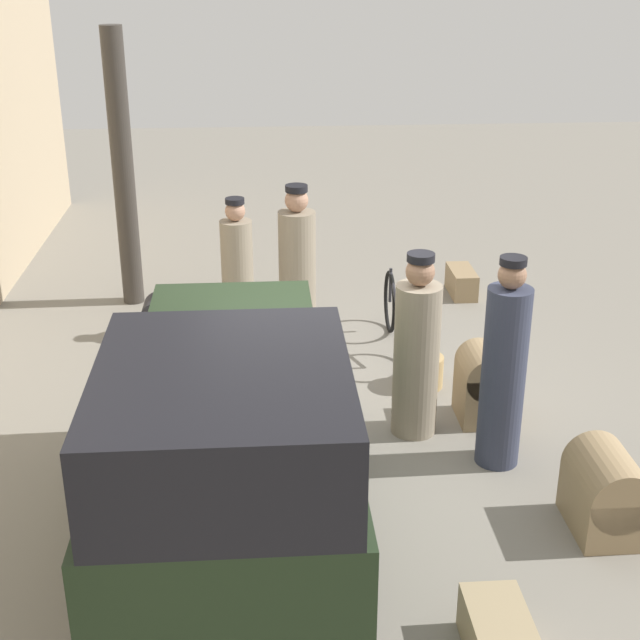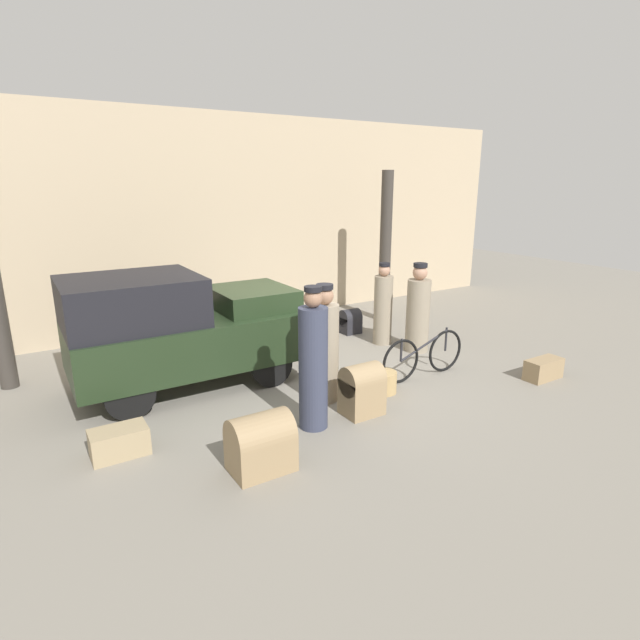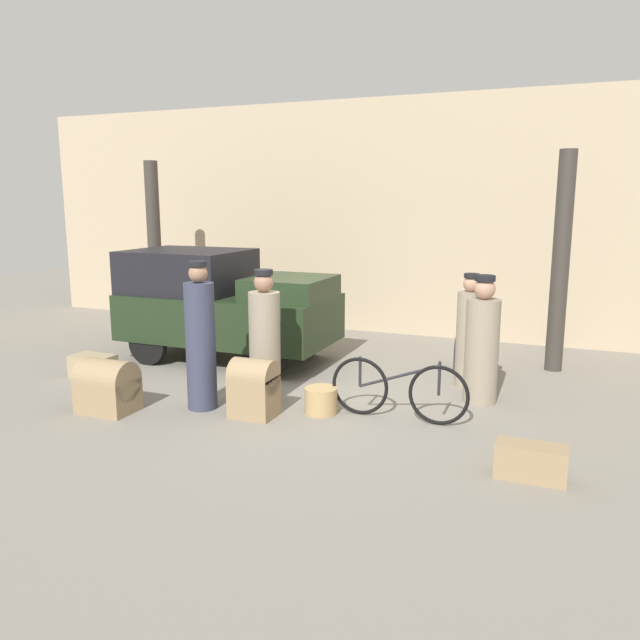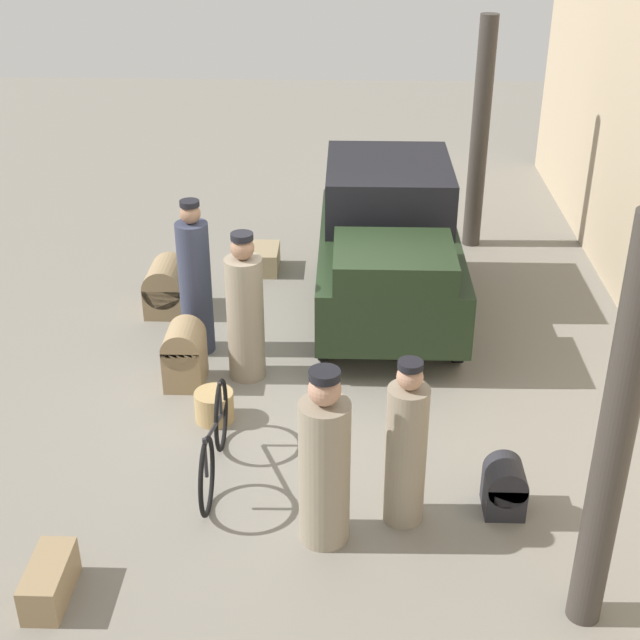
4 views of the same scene
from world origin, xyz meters
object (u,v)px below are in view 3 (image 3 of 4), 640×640
at_px(trunk_large_brown, 531,462).
at_px(trunk_barrel_dark, 107,386).
at_px(truck, 222,302).
at_px(porter_with_bicycle, 482,346).
at_px(suitcase_tan_flat, 93,366).
at_px(porter_lifting_near_truck, 201,342).
at_px(porter_standing_middle, 469,335).
at_px(suitcase_black_upright, 254,387).
at_px(wicker_basket, 321,400).
at_px(bicycle, 398,390).
at_px(trunk_wicker_pale, 468,353).
at_px(conductor_in_dark_uniform, 265,341).

relative_size(trunk_large_brown, trunk_barrel_dark, 0.97).
xyz_separation_m(truck, porter_with_bicycle, (4.28, -0.68, -0.21)).
bearing_deg(truck, suitcase_tan_flat, -126.55).
distance_m(porter_lifting_near_truck, trunk_barrel_dark, 1.28).
distance_m(porter_with_bicycle, trunk_barrel_dark, 4.77).
xyz_separation_m(porter_standing_middle, suitcase_black_upright, (-2.20, -2.30, -0.36)).
bearing_deg(truck, porter_with_bicycle, -9.00).
bearing_deg(wicker_basket, porter_with_bicycle, 34.16).
relative_size(truck, trunk_large_brown, 5.18).
bearing_deg(trunk_large_brown, bicycle, 145.54).
relative_size(porter_lifting_near_truck, trunk_barrel_dark, 2.76).
bearing_deg(trunk_wicker_pale, trunk_large_brown, -72.33).
height_order(bicycle, trunk_wicker_pale, bicycle).
relative_size(porter_standing_middle, trunk_large_brown, 2.44).
bearing_deg(porter_lifting_near_truck, trunk_barrel_dark, -151.00).
xyz_separation_m(bicycle, suitcase_black_upright, (-1.66, -0.56, 0.00)).
distance_m(porter_with_bicycle, trunk_wicker_pale, 1.72).
relative_size(wicker_basket, porter_standing_middle, 0.25).
bearing_deg(trunk_wicker_pale, bicycle, -98.70).
bearing_deg(porter_with_bicycle, bicycle, -127.73).
relative_size(porter_with_bicycle, suitcase_black_upright, 2.31).
distance_m(trunk_large_brown, trunk_wicker_pale, 3.93).
bearing_deg(porter_lifting_near_truck, porter_standing_middle, 37.48).
height_order(bicycle, wicker_basket, bicycle).
bearing_deg(truck, trunk_wicker_pale, 13.30).
xyz_separation_m(trunk_barrel_dark, suitcase_black_upright, (1.78, 0.53, 0.05)).
bearing_deg(trunk_wicker_pale, porter_with_bicycle, -75.64).
bearing_deg(suitcase_black_upright, porter_lifting_near_truck, 177.49).
distance_m(porter_lifting_near_truck, porter_with_bicycle, 3.59).
relative_size(bicycle, trunk_large_brown, 2.57).
xyz_separation_m(bicycle, trunk_large_brown, (1.60, -1.10, -0.20)).
bearing_deg(suitcase_black_upright, suitcase_tan_flat, 168.52).
height_order(trunk_large_brown, suitcase_black_upright, suitcase_black_upright).
bearing_deg(conductor_in_dark_uniform, trunk_barrel_dark, -142.96).
relative_size(bicycle, suitcase_black_upright, 2.34).
bearing_deg(wicker_basket, bicycle, 8.52).
height_order(bicycle, porter_lifting_near_truck, porter_lifting_near_truck).
xyz_separation_m(porter_lifting_near_truck, suitcase_tan_flat, (-2.29, 0.59, -0.70)).
distance_m(wicker_basket, suitcase_black_upright, 0.85).
distance_m(bicycle, trunk_large_brown, 1.95).
bearing_deg(conductor_in_dark_uniform, suitcase_tan_flat, -179.03).
bearing_deg(porter_standing_middle, porter_with_bicycle, -68.41).
xyz_separation_m(porter_with_bicycle, porter_standing_middle, (-0.27, 0.69, -0.02)).
distance_m(wicker_basket, trunk_large_brown, 2.71).
relative_size(bicycle, conductor_in_dark_uniform, 0.98).
xyz_separation_m(wicker_basket, porter_with_bicycle, (1.76, 1.19, 0.59)).
xyz_separation_m(truck, bicycle, (3.47, -1.73, -0.59)).
distance_m(bicycle, trunk_barrel_dark, 3.60).
distance_m(suitcase_tan_flat, trunk_wicker_pale, 5.73).
distance_m(bicycle, porter_lifting_near_truck, 2.52).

